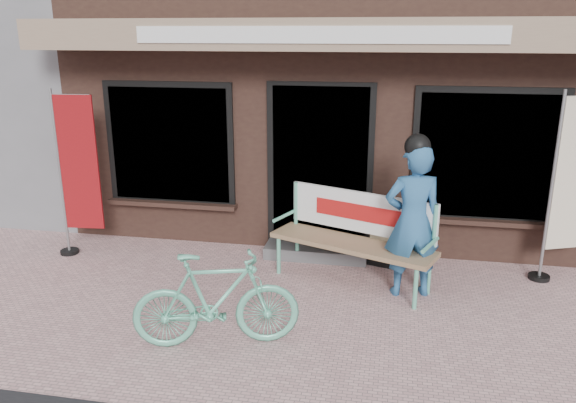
% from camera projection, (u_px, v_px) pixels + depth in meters
% --- Properties ---
extents(ground, '(70.00, 70.00, 0.00)m').
position_uv_depth(ground, '(292.00, 323.00, 5.58)').
color(ground, '#CB9C9B').
rests_on(ground, ground).
extents(storefront, '(7.00, 6.77, 6.00)m').
position_uv_depth(storefront, '(345.00, 19.00, 9.38)').
color(storefront, black).
rests_on(storefront, ground).
extents(bench, '(1.95, 1.15, 1.03)m').
position_uv_depth(bench, '(356.00, 231.00, 6.39)').
color(bench, '#62C09E').
rests_on(bench, ground).
extents(person, '(0.69, 0.54, 1.79)m').
position_uv_depth(person, '(413.00, 218.00, 5.97)').
color(person, '#295E90').
rests_on(person, ground).
extents(bicycle, '(1.57, 0.84, 0.91)m').
position_uv_depth(bicycle, '(216.00, 300.00, 5.07)').
color(bicycle, '#62C09E').
rests_on(bicycle, ground).
extents(nobori_red, '(0.63, 0.26, 2.13)m').
position_uv_depth(nobori_red, '(77.00, 172.00, 7.01)').
color(nobori_red, gray).
rests_on(nobori_red, ground).
extents(nobori_cream, '(0.64, 0.36, 2.20)m').
position_uv_depth(nobori_cream, '(569.00, 185.00, 6.29)').
color(nobori_cream, gray).
rests_on(nobori_cream, ground).
extents(menu_stand, '(0.44, 0.21, 0.87)m').
position_uv_depth(menu_stand, '(386.00, 233.00, 6.79)').
color(menu_stand, black).
rests_on(menu_stand, ground).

